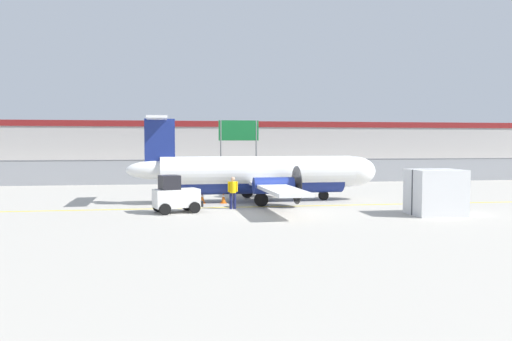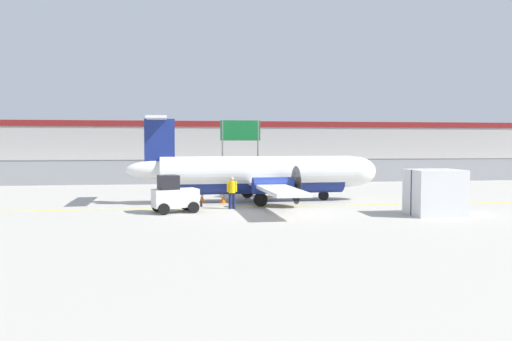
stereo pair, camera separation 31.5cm
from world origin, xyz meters
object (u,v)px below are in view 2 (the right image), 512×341
at_px(commuter_airplane, 263,175).
at_px(parked_car_0, 90,170).
at_px(parked_car_5, 305,164).
at_px(parked_car_1, 131,170).
at_px(parked_car_6, 337,164).
at_px(baggage_tug, 174,196).
at_px(parked_car_4, 262,166).
at_px(traffic_cone_near_right, 202,198).
at_px(traffic_cone_near_left, 223,198).
at_px(highway_sign, 240,136).
at_px(cargo_container, 435,192).
at_px(parked_car_3, 242,169).
at_px(parked_car_2, 187,167).
at_px(ground_crew_worker, 232,191).

bearing_deg(commuter_airplane, parked_car_0, 121.50).
bearing_deg(commuter_airplane, parked_car_5, 69.29).
distance_m(parked_car_1, parked_car_6, 24.85).
distance_m(baggage_tug, parked_car_4, 31.50).
bearing_deg(traffic_cone_near_right, traffic_cone_near_left, -4.52).
relative_size(traffic_cone_near_right, parked_car_1, 0.15).
distance_m(baggage_tug, highway_sign, 20.43).
bearing_deg(parked_car_5, cargo_container, -87.20).
height_order(parked_car_0, parked_car_3, same).
relative_size(commuter_airplane, parked_car_5, 3.68).
height_order(baggage_tug, parked_car_0, baggage_tug).
height_order(parked_car_0, parked_car_2, same).
relative_size(parked_car_2, highway_sign, 0.77).
xyz_separation_m(cargo_container, parked_car_0, (-21.01, 26.81, -0.21)).
bearing_deg(baggage_tug, traffic_cone_near_right, 50.28).
distance_m(commuter_airplane, ground_crew_worker, 3.71).
bearing_deg(baggage_tug, ground_crew_worker, 0.66).
relative_size(parked_car_1, parked_car_2, 1.01).
bearing_deg(parked_car_5, parked_car_3, -124.77).
bearing_deg(parked_car_6, highway_sign, 51.61).
distance_m(cargo_container, parked_car_2, 34.55).
height_order(baggage_tug, parked_car_2, baggage_tug).
xyz_separation_m(commuter_airplane, baggage_tug, (-5.09, -3.96, -0.75)).
height_order(parked_car_3, highway_sign, highway_sign).
distance_m(parked_car_2, highway_sign, 11.94).
bearing_deg(highway_sign, parked_car_1, 152.68).
distance_m(cargo_container, parked_car_4, 32.96).
relative_size(traffic_cone_near_right, parked_car_5, 0.15).
distance_m(parked_car_5, parked_car_6, 3.85).
bearing_deg(parked_car_6, traffic_cone_near_right, 65.48).
height_order(commuter_airplane, parked_car_4, commuter_airplane).
bearing_deg(parked_car_0, ground_crew_worker, -57.56).
relative_size(parked_car_5, parked_car_6, 1.00).
bearing_deg(baggage_tug, parked_car_3, 58.11).
relative_size(parked_car_0, highway_sign, 0.79).
distance_m(baggage_tug, parked_car_5, 36.86).
relative_size(ground_crew_worker, parked_car_6, 0.39).
xyz_separation_m(traffic_cone_near_left, parked_car_4, (6.32, 26.61, 0.58)).
height_order(parked_car_1, parked_car_2, same).
bearing_deg(parked_car_6, ground_crew_worker, 69.72).
xyz_separation_m(traffic_cone_near_left, parked_car_3, (3.32, 20.08, 0.58)).
distance_m(baggage_tug, traffic_cone_near_left, 4.51).
distance_m(commuter_airplane, highway_sign, 15.66).
height_order(ground_crew_worker, parked_car_5, same).
height_order(parked_car_0, parked_car_6, same).
height_order(parked_car_5, parked_car_6, same).
bearing_deg(highway_sign, baggage_tug, -105.64).
relative_size(commuter_airplane, baggage_tug, 6.29).
relative_size(parked_car_3, parked_car_5, 0.99).
bearing_deg(cargo_container, baggage_tug, 168.32).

